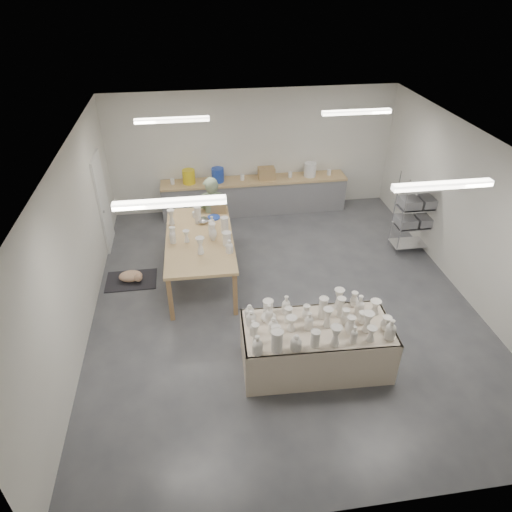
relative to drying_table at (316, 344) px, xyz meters
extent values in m
plane|color=#424449|center=(-0.19, 1.70, -0.46)|extent=(8.00, 8.00, 0.00)
cube|color=white|center=(-0.19, 1.70, 2.53)|extent=(7.00, 8.00, 0.02)
cube|color=silver|center=(-0.19, 5.70, 1.04)|extent=(7.00, 0.02, 3.00)
cube|color=silver|center=(-0.19, -2.30, 1.04)|extent=(7.00, 0.02, 3.00)
cube|color=silver|center=(-3.69, 1.70, 1.04)|extent=(0.02, 8.00, 3.00)
cube|color=silver|center=(3.31, 1.70, 1.04)|extent=(0.02, 8.00, 3.00)
cube|color=white|center=(-3.66, 4.30, 0.59)|extent=(0.05, 0.90, 2.10)
cube|color=white|center=(-1.99, 0.20, 2.48)|extent=(1.40, 0.12, 0.08)
cube|color=white|center=(1.61, 0.20, 2.48)|extent=(1.40, 0.12, 0.08)
cube|color=white|center=(-1.99, 3.70, 2.48)|extent=(1.40, 0.12, 0.08)
cube|color=white|center=(1.61, 3.70, 2.48)|extent=(1.40, 0.12, 0.08)
cube|color=tan|center=(-0.19, 5.38, 0.41)|extent=(4.60, 0.60, 0.06)
cube|color=slate|center=(-0.19, 5.38, -0.04)|extent=(4.60, 0.55, 0.84)
cylinder|color=yellow|center=(-1.79, 5.38, 0.61)|extent=(0.30, 0.30, 0.34)
cylinder|color=#1F3EA9|center=(-1.09, 5.38, 0.61)|extent=(0.30, 0.30, 0.34)
cylinder|color=white|center=(1.21, 5.38, 0.61)|extent=(0.30, 0.30, 0.34)
cube|color=#A78850|center=(0.11, 5.38, 0.58)|extent=(0.40, 0.30, 0.28)
cylinder|color=white|center=(-2.19, 5.38, 0.51)|extent=(0.10, 0.10, 0.14)
cylinder|color=white|center=(-0.49, 5.38, 0.51)|extent=(0.10, 0.10, 0.14)
cylinder|color=white|center=(0.71, 5.38, 0.51)|extent=(0.10, 0.10, 0.14)
cylinder|color=white|center=(1.71, 5.38, 0.51)|extent=(0.10, 0.10, 0.14)
cylinder|color=silver|center=(2.59, 2.88, 0.44)|extent=(0.02, 0.02, 1.80)
cylinder|color=silver|center=(3.43, 2.88, 0.44)|extent=(0.02, 0.02, 1.80)
cylinder|color=silver|center=(2.59, 3.32, 0.44)|extent=(0.02, 0.02, 1.80)
cylinder|color=silver|center=(3.43, 3.32, 0.44)|extent=(0.02, 0.02, 1.80)
cube|color=silver|center=(3.01, 3.10, -0.31)|extent=(0.88, 0.48, 0.02)
cube|color=silver|center=(3.01, 3.10, 0.14)|extent=(0.88, 0.48, 0.02)
cube|color=silver|center=(3.01, 3.10, 0.59)|extent=(0.88, 0.48, 0.02)
cube|color=silver|center=(3.01, 3.10, 1.04)|extent=(0.88, 0.48, 0.02)
cube|color=slate|center=(2.79, 3.10, 0.26)|extent=(0.38, 0.42, 0.18)
cube|color=slate|center=(3.23, 3.10, 0.26)|extent=(0.38, 0.42, 0.18)
cube|color=slate|center=(2.79, 3.10, 0.71)|extent=(0.38, 0.42, 0.18)
cube|color=slate|center=(3.23, 3.10, 0.71)|extent=(0.38, 0.42, 0.18)
cube|color=olive|center=(0.00, 0.00, -0.10)|extent=(2.07, 1.01, 0.70)
cube|color=beige|center=(0.00, 0.00, 0.33)|extent=(2.33, 1.18, 0.03)
cube|color=beige|center=(0.00, -0.52, -0.05)|extent=(2.29, 0.12, 0.80)
cube|color=beige|center=(0.00, 0.53, -0.05)|extent=(2.29, 0.12, 0.80)
cube|color=tan|center=(-1.66, 2.65, 0.48)|extent=(1.33, 2.59, 0.06)
cube|color=olive|center=(-2.23, 1.44, 0.00)|extent=(0.08, 0.08, 0.90)
cube|color=olive|center=(-1.09, 1.44, 0.00)|extent=(0.08, 0.08, 0.90)
cube|color=olive|center=(-2.23, 3.87, 0.00)|extent=(0.08, 0.08, 0.90)
cube|color=olive|center=(-1.09, 3.87, 0.00)|extent=(0.08, 0.08, 0.90)
ellipsoid|color=silver|center=(-1.56, 3.24, 0.56)|extent=(0.26, 0.26, 0.12)
cylinder|color=#1F3EA9|center=(-1.33, 3.40, 0.52)|extent=(0.26, 0.26, 0.03)
cylinder|color=white|center=(-1.71, 3.50, 0.57)|extent=(0.11, 0.11, 0.12)
cube|color=#A78850|center=(-1.21, 3.68, 0.65)|extent=(0.32, 0.26, 0.28)
cube|color=black|center=(-3.09, 2.76, -0.45)|extent=(1.00, 0.70, 0.02)
ellipsoid|color=white|center=(-3.09, 2.76, -0.34)|extent=(0.55, 0.47, 0.20)
sphere|color=white|center=(-2.93, 2.65, -0.32)|extent=(0.17, 0.17, 0.17)
imported|color=gray|center=(-1.36, 3.71, 0.42)|extent=(0.67, 0.47, 1.74)
cylinder|color=red|center=(-1.36, 3.98, -0.18)|extent=(0.35, 0.35, 0.04)
cylinder|color=silver|center=(-1.23, 3.99, -0.32)|extent=(0.02, 0.02, 0.27)
cylinder|color=silver|center=(-1.43, 4.08, -0.32)|extent=(0.02, 0.02, 0.27)
cylinder|color=silver|center=(-1.41, 3.86, -0.32)|extent=(0.02, 0.02, 0.27)
camera|label=1|loc=(-1.67, -4.99, 5.02)|focal=32.00mm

